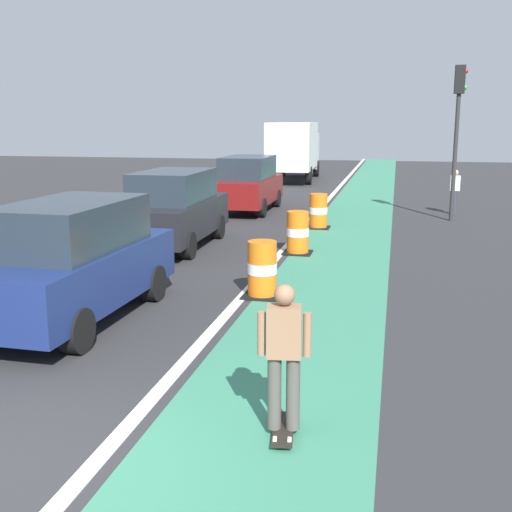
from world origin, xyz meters
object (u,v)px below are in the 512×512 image
skateboarder_on_lane (284,356)px  delivery_truck_down_block (294,148)px  traffic_light_corner (458,116)px  pedestrian_crossing (455,191)px  traffic_barrel_front (262,270)px  parked_suv_nearest (73,261)px  parked_suv_second (174,209)px  parked_suv_third (248,184)px  traffic_barrel_back (318,211)px  traffic_barrel_mid (298,233)px

skateboarder_on_lane → delivery_truck_down_block: bearing=98.8°
skateboarder_on_lane → traffic_light_corner: 16.54m
skateboarder_on_lane → pedestrian_crossing: skateboarder_on_lane is taller
skateboarder_on_lane → traffic_barrel_front: size_ratio=1.55×
traffic_light_corner → parked_suv_nearest: bearing=-119.2°
skateboarder_on_lane → parked_suv_second: 10.81m
parked_suv_third → delivery_truck_down_block: (-0.26, 12.66, 0.81)m
traffic_light_corner → parked_suv_second: bearing=-140.4°
parked_suv_nearest → traffic_light_corner: traffic_light_corner is taller
skateboarder_on_lane → parked_suv_second: parked_suv_second is taller
delivery_truck_down_block → parked_suv_second: bearing=-90.3°
traffic_barrel_back → delivery_truck_down_block: delivery_truck_down_block is taller
traffic_barrel_back → pedestrian_crossing: 6.03m
parked_suv_third → traffic_barrel_front: bearing=-75.5°
traffic_barrel_back → parked_suv_nearest: bearing=-105.7°
traffic_barrel_front → traffic_light_corner: size_ratio=0.21×
parked_suv_second → traffic_light_corner: size_ratio=0.91×
parked_suv_second → delivery_truck_down_block: 19.80m
traffic_barrel_front → traffic_barrel_mid: bearing=89.3°
parked_suv_nearest → parked_suv_second: same height
pedestrian_crossing → delivery_truck_down_block: bearing=123.1°
parked_suv_third → traffic_light_corner: 7.74m
traffic_barrel_front → traffic_light_corner: 11.91m
parked_suv_nearest → skateboarder_on_lane: bearing=-37.9°
pedestrian_crossing → traffic_light_corner: bearing=-97.1°
traffic_barrel_back → pedestrian_crossing: size_ratio=0.68×
traffic_barrel_front → traffic_barrel_back: bearing=89.4°
traffic_barrel_front → pedestrian_crossing: (4.53, 12.27, 0.33)m
parked_suv_second → traffic_barrel_back: bearing=48.3°
traffic_barrel_front → traffic_barrel_mid: 4.17m
traffic_barrel_back → delivery_truck_down_block: bearing=101.7°
skateboarder_on_lane → pedestrian_crossing: 17.93m
parked_suv_second → traffic_barrel_back: parked_suv_second is taller
traffic_barrel_front → traffic_barrel_mid: (0.05, 4.17, 0.00)m
traffic_barrel_mid → pedestrian_crossing: (4.48, 8.10, 0.33)m
skateboarder_on_lane → traffic_barrel_back: 13.64m
parked_suv_nearest → traffic_barrel_front: (2.81, 2.13, -0.50)m
parked_suv_second → traffic_light_corner: bearing=39.6°
traffic_barrel_front → parked_suv_second: bearing=127.4°
traffic_barrel_front → traffic_light_corner: bearing=67.9°
skateboarder_on_lane → traffic_barrel_mid: 9.65m
traffic_barrel_back → parked_suv_third: bearing=132.9°
parked_suv_second → traffic_barrel_front: (3.33, -4.35, -0.50)m
delivery_truck_down_block → traffic_light_corner: size_ratio=1.51×
traffic_barrel_mid → traffic_barrel_back: (0.04, 4.03, 0.00)m
parked_suv_third → traffic_barrel_front: 11.86m
delivery_truck_down_block → traffic_light_corner: bearing=-60.7°
traffic_barrel_mid → traffic_barrel_back: size_ratio=1.00×
traffic_light_corner → skateboarder_on_lane: bearing=-100.5°
traffic_barrel_mid → traffic_barrel_back: 4.03m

